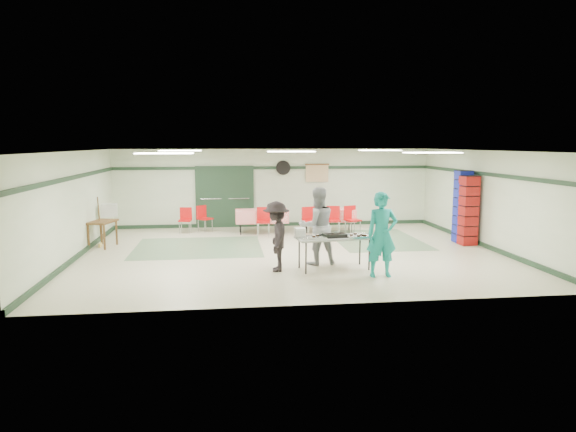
{
  "coord_description": "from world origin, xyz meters",
  "views": [
    {
      "loc": [
        -1.74,
        -13.32,
        2.9
      ],
      "look_at": [
        -0.12,
        -0.3,
        1.03
      ],
      "focal_mm": 32.0,
      "sensor_mm": 36.0,
      "label": 1
    }
  ],
  "objects": [
    {
      "name": "chair_d",
      "position": [
        -0.54,
        2.54,
        0.56
      ],
      "size": [
        0.47,
        0.47,
        0.91
      ],
      "rotation": [
        0.0,
        0.0,
        -0.12
      ],
      "color": "red",
      "rests_on": "floor"
    },
    {
      "name": "crate_stack_blue_b",
      "position": [
        5.15,
        0.48,
        0.89
      ],
      "size": [
        0.47,
        0.47,
        1.78
      ],
      "primitive_type": "cube",
      "rotation": [
        0.0,
        0.0,
        0.24
      ],
      "color": "#191F9A",
      "rests_on": "floor"
    },
    {
      "name": "wall_right",
      "position": [
        5.5,
        0.0,
        1.35
      ],
      "size": [
        0.0,
        9.0,
        9.0
      ],
      "primitive_type": "plane",
      "rotation": [
        1.57,
        0.0,
        -1.57
      ],
      "color": "beige",
      "rests_on": "floor"
    },
    {
      "name": "chair_c",
      "position": [
        2.28,
        2.53,
        0.56
      ],
      "size": [
        0.54,
        0.54,
        0.91
      ],
      "rotation": [
        0.0,
        0.0,
        0.32
      ],
      "color": "red",
      "rests_on": "floor"
    },
    {
      "name": "sheet_tray_mid",
      "position": [
        0.68,
        -1.77,
        0.77
      ],
      "size": [
        0.66,
        0.53,
        0.02
      ],
      "primitive_type": "cube",
      "rotation": [
        0.0,
        0.0,
        0.12
      ],
      "color": "silver",
      "rests_on": "serving_table"
    },
    {
      "name": "crate_stack_blue_a",
      "position": [
        5.15,
        0.79,
        1.06
      ],
      "size": [
        0.41,
        0.41,
        2.12
      ],
      "primitive_type": "cube",
      "rotation": [
        0.0,
        0.0,
        0.01
      ],
      "color": "#191F9A",
      "rests_on": "floor"
    },
    {
      "name": "wall_front",
      "position": [
        0.0,
        -4.5,
        1.35
      ],
      "size": [
        11.0,
        0.0,
        11.0
      ],
      "primitive_type": "plane",
      "rotation": [
        -1.57,
        0.0,
        0.0
      ],
      "color": "beige",
      "rests_on": "floor"
    },
    {
      "name": "dining_table_a",
      "position": [
        1.65,
        3.1,
        0.57
      ],
      "size": [
        1.82,
        0.97,
        0.77
      ],
      "rotation": [
        0.0,
        0.0,
        -0.11
      ],
      "color": "red",
      "rests_on": "floor"
    },
    {
      "name": "floor",
      "position": [
        0.0,
        0.0,
        0.0
      ],
      "size": [
        11.0,
        11.0,
        0.0
      ],
      "primitive_type": "plane",
      "color": "beige",
      "rests_on": "ground"
    },
    {
      "name": "chair_loose_b",
      "position": [
        -3.01,
        3.38,
        0.51
      ],
      "size": [
        0.43,
        0.43,
        0.83
      ],
      "rotation": [
        0.0,
        0.0,
        -0.12
      ],
      "color": "red",
      "rests_on": "floor"
    },
    {
      "name": "ceiling",
      "position": [
        0.0,
        0.0,
        2.7
      ],
      "size": [
        11.0,
        11.0,
        0.0
      ],
      "primitive_type": "plane",
      "rotation": [
        3.14,
        0.0,
        0.0
      ],
      "color": "silver",
      "rests_on": "wall_back"
    },
    {
      "name": "baking_pan",
      "position": [
        0.76,
        -1.97,
        0.8
      ],
      "size": [
        0.54,
        0.38,
        0.08
      ],
      "primitive_type": "cube",
      "rotation": [
        0.0,
        0.0,
        0.12
      ],
      "color": "black",
      "rests_on": "serving_table"
    },
    {
      "name": "baseboard_left",
      "position": [
        -5.47,
        0.0,
        0.06
      ],
      "size": [
        0.06,
        9.0,
        0.12
      ],
      "primitive_type": "cube",
      "rotation": [
        0.0,
        0.0,
        1.57
      ],
      "color": "#1C3321",
      "rests_on": "floor"
    },
    {
      "name": "crate_stack_red",
      "position": [
        5.15,
        0.42,
        0.99
      ],
      "size": [
        0.46,
        0.46,
        1.99
      ],
      "primitive_type": "cube",
      "rotation": [
        0.0,
        0.0,
        0.05
      ],
      "color": "maroon",
      "rests_on": "floor"
    },
    {
      "name": "wall_back",
      "position": [
        0.0,
        4.5,
        1.35
      ],
      "size": [
        11.0,
        0.0,
        11.0
      ],
      "primitive_type": "plane",
      "rotation": [
        1.57,
        0.0,
        0.0
      ],
      "color": "beige",
      "rests_on": "floor"
    },
    {
      "name": "chair_b",
      "position": [
        0.92,
        2.53,
        0.55
      ],
      "size": [
        0.51,
        0.51,
        0.89
      ],
      "rotation": [
        0.0,
        0.0,
        0.26
      ],
      "color": "red",
      "rests_on": "floor"
    },
    {
      "name": "baseboard_back",
      "position": [
        0.0,
        4.47,
        0.06
      ],
      "size": [
        11.0,
        0.06,
        0.12
      ],
      "primitive_type": "cube",
      "color": "#1C3321",
      "rests_on": "floor"
    },
    {
      "name": "serving_table",
      "position": [
        0.75,
        -1.93,
        0.71
      ],
      "size": [
        1.82,
        0.92,
        0.76
      ],
      "rotation": [
        0.0,
        0.0,
        0.12
      ],
      "color": "#B0B1AB",
      "rests_on": "floor"
    },
    {
      "name": "trim_right",
      "position": [
        5.47,
        0.0,
        2.05
      ],
      "size": [
        0.06,
        9.0,
        0.1
      ],
      "primitive_type": "cube",
      "rotation": [
        0.0,
        0.0,
        1.57
      ],
      "color": "#1C3321",
      "rests_on": "wall_back"
    },
    {
      "name": "double_door_right",
      "position": [
        -1.25,
        4.44,
        1.05
      ],
      "size": [
        0.9,
        0.06,
        2.1
      ],
      "primitive_type": "cube",
      "color": "gray",
      "rests_on": "floor"
    },
    {
      "name": "chair_a",
      "position": [
        1.69,
        2.54,
        0.56
      ],
      "size": [
        0.47,
        0.47,
        0.91
      ],
      "rotation": [
        0.0,
        0.0,
        -0.11
      ],
      "color": "red",
      "rests_on": "floor"
    },
    {
      "name": "printer_table",
      "position": [
        -5.15,
        1.38,
        0.64
      ],
      "size": [
        0.78,
        1.0,
        0.74
      ],
      "rotation": [
        0.0,
        0.0,
        -0.25
      ],
      "color": "brown",
      "rests_on": "floor"
    },
    {
      "name": "trim_back",
      "position": [
        0.0,
        4.47,
        2.05
      ],
      "size": [
        11.0,
        0.06,
        0.1
      ],
      "primitive_type": "cube",
      "color": "#1C3321",
      "rests_on": "wall_back"
    },
    {
      "name": "wall_fan",
      "position": [
        0.3,
        4.44,
        2.05
      ],
      "size": [
        0.5,
        0.1,
        0.5
      ],
      "primitive_type": "cylinder",
      "rotation": [
        1.57,
        0.0,
        0.0
      ],
      "color": "black",
      "rests_on": "wall_back"
    },
    {
      "name": "office_printer",
      "position": [
        -5.15,
        2.32,
        0.93
      ],
      "size": [
        0.52,
        0.47,
        0.36
      ],
      "primitive_type": "cube",
      "rotation": [
        0.0,
        0.0,
        0.18
      ],
      "color": "beige",
      "rests_on": "printer_table"
    },
    {
      "name": "sheet_tray_right",
      "position": [
        1.31,
        -2.01,
        0.77
      ],
      "size": [
        0.65,
        0.53,
        0.02
      ],
      "primitive_type": "cube",
      "rotation": [
        0.0,
        0.0,
        0.12
      ],
      "color": "silver",
      "rests_on": "serving_table"
    },
    {
      "name": "volunteer_dark",
      "position": [
        -0.59,
        -1.92,
        0.8
      ],
      "size": [
        0.67,
        1.07,
        1.6
      ],
      "primitive_type": "imported",
      "rotation": [
        0.0,
        0.0,
        -1.65
      ],
      "color": "black",
      "rests_on": "floor"
    },
    {
      "name": "broom",
      "position": [
        -5.23,
        1.42,
        0.73
      ],
      "size": [
        0.03,
        0.23,
        1.4
      ],
      "primitive_type": "cylinder",
      "rotation": [
        0.14,
        0.0,
        0.01
      ],
      "color": "brown",
      "rests_on": "floor"
    },
    {
      "name": "green_patch_b",
      "position": [
        2.8,
        1.5,
        0.0
      ],
      "size": [
        2.5,
        3.5,
        0.01
      ],
      "primitive_type": "cube",
      "color": "#597757",
      "rests_on": "floor"
    },
    {
      "name": "dining_table_b",
      "position": [
        -0.55,
        3.1,
        0.57
      ],
      "size": [
        1.67,
        0.75,
        0.77
      ],
      "rotation": [
        0.0,
        0.0,
        0.0
      ],
      "color": "red",
      "rests_on": "floor"
    },
    {
      "name": "wall_left",
      "position": [
        -5.5,
        0.0,
        1.35
      ],
      "size": [
        0.0,
        9.0,
        9.0
      ],
      "primitive_type": "plane",
      "rotation": [
        1.57,
        0.0,
        1.57
      ],
      "color": "beige",
      "rests_on": "floor"
    },
    {
      "name": "trim_left",
      "position": [
        -5.47,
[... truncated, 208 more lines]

